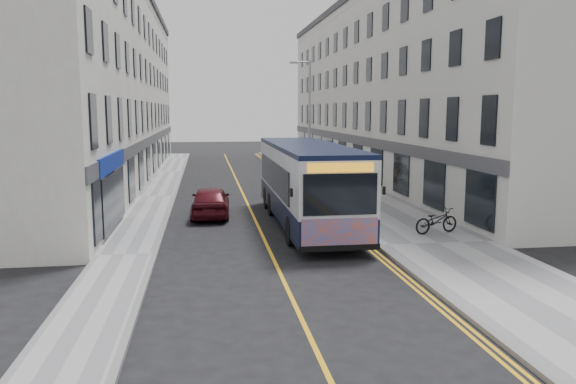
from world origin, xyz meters
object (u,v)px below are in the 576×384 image
object	(u,v)px
car_white	(276,167)
car_maroon	(211,201)
city_bus	(307,181)
pedestrian_near	(364,177)
bicycle	(436,221)
streetlamp	(308,120)
pedestrian_far	(324,170)

from	to	relation	value
car_white	car_maroon	world-z (taller)	car_maroon
car_maroon	city_bus	bearing A→B (deg)	150.64
pedestrian_near	car_maroon	xyz separation A→B (m)	(-9.46, -6.95, -0.15)
bicycle	car_white	size ratio (longest dim) A/B	0.53
car_white	car_maroon	size ratio (longest dim) A/B	0.85
bicycle	streetlamp	bearing A→B (deg)	-3.10
pedestrian_near	pedestrian_far	size ratio (longest dim) A/B	0.90
pedestrian_near	car_white	world-z (taller)	pedestrian_near
bicycle	car_maroon	xyz separation A→B (m)	(-8.84, 5.51, 0.11)
pedestrian_near	pedestrian_far	bearing A→B (deg)	87.72
pedestrian_near	car_maroon	bearing A→B (deg)	-168.58
car_white	pedestrian_near	bearing A→B (deg)	-64.11
streetlamp	pedestrian_far	xyz separation A→B (m)	(1.64, 2.78, -3.41)
city_bus	pedestrian_near	xyz separation A→B (m)	(5.33, 9.52, -1.04)
car_white	streetlamp	bearing A→B (deg)	-81.63
streetlamp	pedestrian_near	bearing A→B (deg)	-20.10
streetlamp	city_bus	size ratio (longest dim) A/B	0.66
pedestrian_far	car_maroon	xyz separation A→B (m)	(-7.81, -10.93, -0.23)
pedestrian_far	city_bus	bearing A→B (deg)	-98.04
car_maroon	streetlamp	bearing A→B (deg)	-124.61
bicycle	pedestrian_far	distance (m)	16.47
pedestrian_far	car_maroon	size ratio (longest dim) A/B	0.39
pedestrian_near	pedestrian_far	xyz separation A→B (m)	(-1.66, 3.98, 0.08)
car_white	pedestrian_far	bearing A→B (deg)	-62.97
streetlamp	pedestrian_near	distance (m)	4.95
streetlamp	car_maroon	world-z (taller)	streetlamp
pedestrian_near	car_maroon	size ratio (longest dim) A/B	0.35
city_bus	car_maroon	world-z (taller)	city_bus
pedestrian_near	car_maroon	distance (m)	11.74
bicycle	car_maroon	world-z (taller)	car_maroon
bicycle	car_maroon	bearing A→B (deg)	43.93
streetlamp	pedestrian_far	size ratio (longest dim) A/B	4.68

